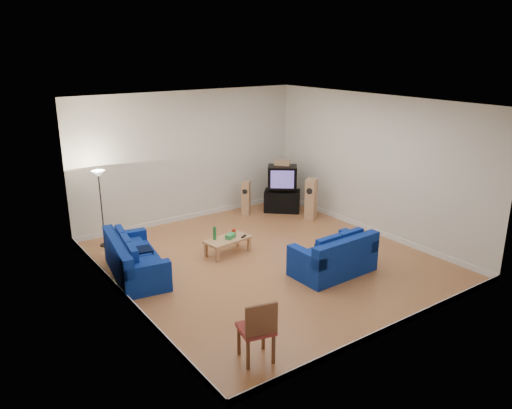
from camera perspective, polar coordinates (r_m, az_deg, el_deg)
room at (r=9.77m, az=1.35°, el=1.90°), size 6.01×6.51×3.21m
sofa_three_seat at (r=9.82m, az=-13.86°, el=-6.39°), size 1.14×2.06×0.75m
sofa_loveseat at (r=9.73m, az=8.99°, el=-6.17°), size 1.61×0.93×0.79m
coffee_table at (r=10.50m, az=-3.26°, el=-4.16°), size 1.02×0.60×0.35m
bottle at (r=10.39m, az=-4.75°, el=-3.31°), size 0.09×0.09×0.28m
tissue_box at (r=10.48m, az=-2.94°, el=-3.63°), size 0.26×0.21×0.09m
red_canister at (r=10.67m, az=-2.55°, el=-3.13°), size 0.11×0.11×0.12m
remote at (r=10.56m, az=-1.41°, el=-3.66°), size 0.17×0.13×0.02m
tv_stand at (r=13.22m, az=3.00°, el=0.42°), size 1.03×1.00×0.56m
av_receiver at (r=13.17m, az=2.82°, el=1.85°), size 0.55×0.54×0.10m
television at (r=13.01m, az=3.02°, el=3.18°), size 0.92×0.89×0.58m
centre_speaker at (r=13.00m, az=3.01°, el=4.80°), size 0.37×0.41×0.14m
speaker_left at (r=12.91m, az=-1.16°, el=0.76°), size 0.33×0.33×0.88m
speaker_right at (r=12.64m, az=6.31°, el=0.64°), size 0.39×0.36×1.04m
floor_lamp at (r=11.08m, az=-17.48°, el=2.24°), size 0.29×0.29×1.70m
dining_chair at (r=7.00m, az=0.21°, el=-13.91°), size 0.55×0.55×0.95m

